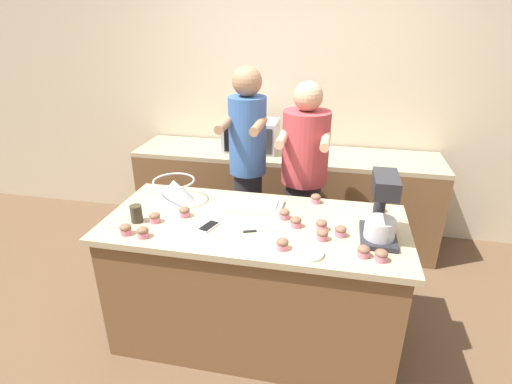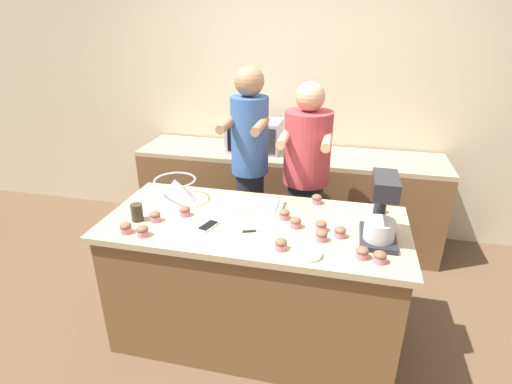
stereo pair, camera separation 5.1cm
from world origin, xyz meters
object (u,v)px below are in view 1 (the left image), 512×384
object	(u,v)px
cupcake_7	(322,235)
stand_mixer	(381,211)
microwave_oven	(251,136)
cupcake_11	(126,229)
cupcake_0	(363,251)
cupcake_3	(296,222)
cupcake_8	(184,212)
small_plate	(308,253)
cupcake_10	(316,198)
cupcake_5	(284,214)
person_right	(303,186)
cupcake_4	(380,207)
baking_tray	(253,204)
cupcake_1	(381,255)
cupcake_9	(321,225)
cupcake_13	(282,244)
mixing_bowl	(174,190)
cupcake_2	(341,231)
cupcake_12	(143,232)
knife	(260,231)
person_left	(248,172)
drinking_glass	(136,214)
cupcake_6	(155,217)
cell_phone	(209,226)

from	to	relation	value
cupcake_7	stand_mixer	bearing A→B (deg)	14.06
microwave_oven	cupcake_11	distance (m)	1.71
cupcake_0	cupcake_11	world-z (taller)	same
cupcake_3	cupcake_8	size ratio (longest dim) A/B	1.00
small_plate	cupcake_10	bearing A→B (deg)	90.49
cupcake_5	person_right	bearing A→B (deg)	84.39
cupcake_3	cupcake_4	world-z (taller)	same
baking_tray	cupcake_11	world-z (taller)	cupcake_11
cupcake_8	cupcake_5	bearing A→B (deg)	9.19
cupcake_1	cupcake_8	distance (m)	1.21
cupcake_8	cupcake_9	size ratio (longest dim) A/B	1.00
cupcake_10	cupcake_13	world-z (taller)	same
mixing_bowl	cupcake_5	bearing A→B (deg)	-7.19
cupcake_13	small_plate	bearing A→B (deg)	-8.83
cupcake_2	cupcake_8	bearing A→B (deg)	177.28
cupcake_8	cupcake_10	world-z (taller)	same
baking_tray	cupcake_12	bearing A→B (deg)	-136.06
person_right	cupcake_0	world-z (taller)	person_right
cupcake_7	cupcake_5	bearing A→B (deg)	139.63
baking_tray	knife	distance (m)	0.33
microwave_oven	cupcake_13	bearing A→B (deg)	-71.82
cupcake_12	cupcake_1	bearing A→B (deg)	1.34
microwave_oven	cupcake_11	size ratio (longest dim) A/B	7.21
person_left	cupcake_10	world-z (taller)	person_left
baking_tray	cupcake_13	bearing A→B (deg)	-60.54
cupcake_5	cupcake_7	world-z (taller)	same
knife	person_left	bearing A→B (deg)	107.79
mixing_bowl	cupcake_1	distance (m)	1.40
knife	cupcake_8	bearing A→B (deg)	169.99
small_plate	cupcake_3	bearing A→B (deg)	108.94
cupcake_0	cupcake_13	bearing A→B (deg)	-177.96
person_left	cupcake_11	world-z (taller)	person_left
person_right	cupcake_12	bearing A→B (deg)	-129.02
mixing_bowl	cupcake_2	world-z (taller)	mixing_bowl
person_left	cupcake_1	xyz separation A→B (m)	(0.93, -0.98, -0.02)
person_left	drinking_glass	world-z (taller)	person_left
stand_mixer	cupcake_3	xyz separation A→B (m)	(-0.47, 0.04, -0.14)
mixing_bowl	cupcake_1	bearing A→B (deg)	-19.12
microwave_oven	cupcake_6	size ratio (longest dim) A/B	7.21
cell_phone	cupcake_11	size ratio (longest dim) A/B	2.33
mixing_bowl	cupcake_5	xyz separation A→B (m)	(0.76, -0.10, -0.05)
cupcake_10	cupcake_12	size ratio (longest dim) A/B	1.00
cupcake_4	cupcake_5	size ratio (longest dim) A/B	1.00
person_left	stand_mixer	xyz separation A→B (m)	(0.93, -0.75, 0.12)
knife	cupcake_11	distance (m)	0.78
knife	cupcake_9	xyz separation A→B (m)	(0.35, 0.09, 0.03)
cupcake_4	cupcake_8	bearing A→B (deg)	-164.88
cupcake_0	cupcake_12	world-z (taller)	same
mixing_bowl	cupcake_9	distance (m)	1.02
cupcake_7	knife	bearing A→B (deg)	176.83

